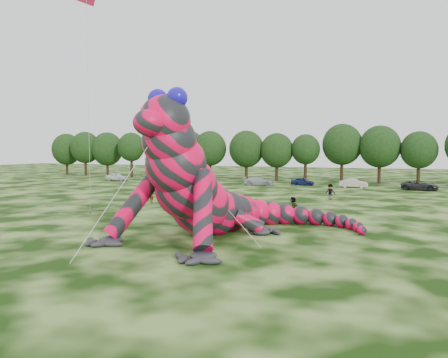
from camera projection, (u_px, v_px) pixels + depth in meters
ground at (119, 247)px, 26.75m from camera, size 240.00×240.00×0.00m
inflatable_gecko at (212, 165)px, 30.76m from camera, size 20.46×22.76×9.77m
flying_kite at (87, 17)px, 35.79m from camera, size 3.42×3.94×19.10m
tree_0 at (67, 154)px, 100.96m from camera, size 6.91×6.22×9.51m
tree_1 at (85, 154)px, 97.66m from camera, size 6.74×6.07×9.81m
tree_2 at (107, 154)px, 96.44m from camera, size 7.04×6.34×9.64m
tree_3 at (131, 155)px, 92.28m from camera, size 5.81×5.23×9.44m
tree_4 at (161, 156)px, 91.68m from camera, size 6.22×5.60×9.06m
tree_5 at (188, 154)px, 89.09m from camera, size 7.16×6.44×9.80m
tree_6 at (210, 155)px, 85.50m from camera, size 6.52×5.86×9.49m
tree_7 at (246, 155)px, 82.97m from camera, size 6.68×6.01×9.48m
tree_8 at (277, 157)px, 81.08m from camera, size 6.14×5.53×8.94m
tree_9 at (305, 158)px, 79.56m from camera, size 5.27×4.74×8.68m
tree_10 at (342, 153)px, 78.41m from camera, size 7.09×6.38×10.50m
tree_11 at (380, 154)px, 75.81m from camera, size 7.01×6.31×10.07m
tree_12 at (419, 158)px, 73.22m from camera, size 5.99×5.39×8.97m
car_0 at (117, 177)px, 82.81m from camera, size 4.38×1.90×1.47m
car_1 at (160, 177)px, 82.12m from camera, size 4.34×1.96×1.38m
car_2 at (194, 179)px, 75.85m from camera, size 5.40×3.28×1.40m
car_3 at (259, 181)px, 71.74m from camera, size 5.25×2.86×1.44m
car_4 at (303, 182)px, 71.55m from camera, size 3.87×1.69×1.30m
car_5 at (354, 183)px, 67.57m from camera, size 4.25×1.52×1.40m
car_6 at (420, 185)px, 63.21m from camera, size 5.43×3.08×1.43m
spectator_5 at (293, 207)px, 38.29m from camera, size 1.27×1.75×1.83m
spectator_2 at (330, 192)px, 51.51m from camera, size 1.36×1.04×1.86m
spectator_0 at (152, 196)px, 48.34m from camera, size 0.50×0.65×1.59m
spectator_4 at (146, 186)px, 62.04m from camera, size 0.89×0.93×1.60m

